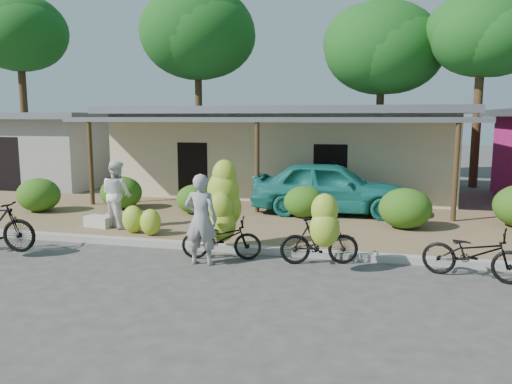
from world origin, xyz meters
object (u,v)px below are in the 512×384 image
at_px(tree_near_right, 477,34).
at_px(sack_near, 122,220).
at_px(tree_far_center, 195,32).
at_px(bike_right, 321,235).
at_px(sack_far, 99,221).
at_px(bike_center, 223,217).
at_px(vendor, 201,219).
at_px(bystander, 117,194).
at_px(tree_back_left, 17,31).
at_px(bike_far_right, 474,254).
at_px(teal_van, 330,187).
at_px(tree_center_right, 378,46).

height_order(tree_near_right, sack_near, tree_near_right).
xyz_separation_m(tree_far_center, bike_right, (8.17, -14.82, -6.58)).
bearing_deg(sack_far, tree_far_center, 99.38).
bearing_deg(bike_center, sack_far, 60.32).
height_order(bike_right, vendor, vendor).
relative_size(bike_center, bike_right, 1.24).
bearing_deg(bystander, tree_back_left, -17.05).
bearing_deg(tree_far_center, tree_back_left, -159.44).
bearing_deg(bystander, tree_far_center, -52.46).
height_order(tree_near_right, bike_far_right, tree_near_right).
distance_m(sack_near, bystander, 0.76).
bearing_deg(teal_van, tree_center_right, -8.85).
height_order(tree_center_right, tree_near_right, tree_center_right).
bearing_deg(vendor, bystander, -37.98).
distance_m(tree_far_center, teal_van, 13.99).
relative_size(tree_back_left, tree_far_center, 0.94).
distance_m(tree_near_right, vendor, 16.41).
relative_size(sack_near, bystander, 0.48).
distance_m(bike_center, bike_far_right, 5.01).
bearing_deg(tree_near_right, tree_far_center, 173.42).
height_order(bystander, teal_van, bystander).
bearing_deg(bike_far_right, bike_right, 104.62).
bearing_deg(bike_far_right, tree_far_center, 52.00).
distance_m(tree_near_right, sack_far, 16.96).
xyz_separation_m(tree_back_left, bike_center, (14.02, -11.45, -6.25)).
bearing_deg(bike_far_right, bike_center, 100.80).
distance_m(bike_center, teal_van, 5.10).
xyz_separation_m(tree_far_center, bystander, (2.65, -12.94, -6.25)).
distance_m(bike_center, sack_near, 3.85).
bearing_deg(sack_near, vendor, -38.32).
relative_size(bystander, teal_van, 0.38).
bearing_deg(vendor, tree_center_right, -103.82).
xyz_separation_m(tree_far_center, bike_far_right, (11.00, -14.86, -6.76)).
bearing_deg(bystander, teal_van, -122.04).
relative_size(bike_center, bike_far_right, 1.07).
distance_m(tree_back_left, sack_near, 15.94).
height_order(bike_far_right, teal_van, teal_van).
bearing_deg(bike_far_right, teal_van, 46.83).
relative_size(sack_near, teal_van, 0.18).
relative_size(bike_center, sack_near, 2.43).
xyz_separation_m(tree_center_right, bystander, (-6.35, -13.44, -5.29)).
relative_size(bike_right, teal_van, 0.36).
distance_m(bike_far_right, teal_van, 6.07).
relative_size(bike_center, vendor, 1.11).
bearing_deg(bike_center, teal_van, -30.29).
xyz_separation_m(sack_far, bystander, (0.50, 0.08, 0.74)).
height_order(bike_right, bike_far_right, bike_right).
bearing_deg(bike_center, tree_near_right, -37.59).
height_order(tree_center_right, sack_near, tree_center_right).
bearing_deg(tree_far_center, bike_center, -67.40).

